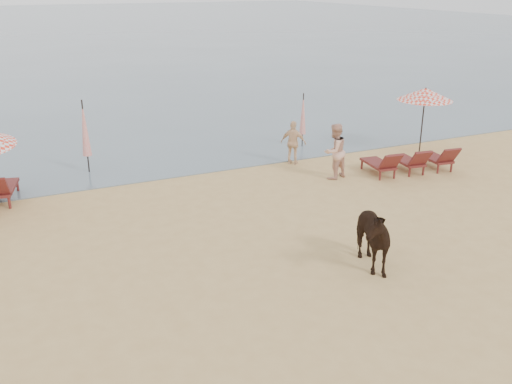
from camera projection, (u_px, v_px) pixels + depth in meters
The scene contains 9 objects.
ground at pixel (367, 332), 10.71m from camera, with size 120.00×120.00×0.00m, color tan.
sea at pixel (29, 26), 78.73m from camera, with size 160.00×140.00×0.06m, color #51606B.
lounger_cluster_right at pixel (411, 160), 19.33m from camera, with size 3.05×2.01×0.63m.
umbrella_open_right at pixel (425, 94), 20.96m from camera, with size 2.03×2.03×2.47m.
umbrella_closed_left at pixel (85, 128), 18.94m from camera, with size 0.31×0.31×2.51m.
umbrella_closed_right at pixel (303, 114), 22.01m from camera, with size 0.26×0.26×2.12m.
cow at pixel (367, 235), 12.87m from camera, with size 0.85×1.86×1.57m, color black.
beachgoer_right_a at pixel (335, 151), 18.62m from camera, with size 0.90×0.70×1.84m, color tan.
beachgoer_right_b at pixel (293, 143), 20.12m from camera, with size 0.91×0.38×1.56m, color #E3B88E.
Camera 1 is at (-5.70, -7.39, 6.23)m, focal length 40.00 mm.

